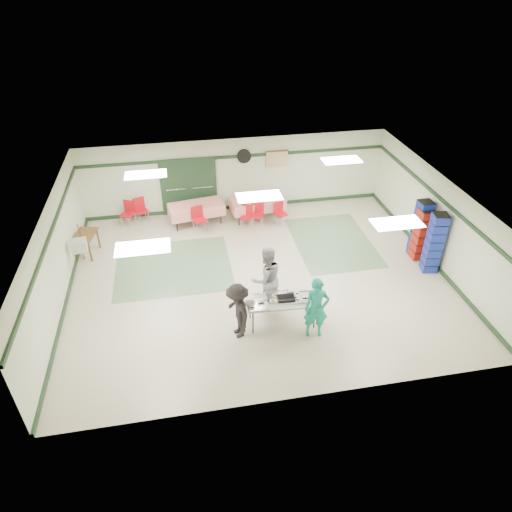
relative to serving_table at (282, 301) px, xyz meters
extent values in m
plane|color=#BCAF97|center=(-0.22, 2.07, -0.72)|extent=(11.00, 11.00, 0.00)
plane|color=silver|center=(-0.22, 2.07, 1.98)|extent=(11.00, 11.00, 0.00)
plane|color=beige|center=(-0.22, 6.57, 0.63)|extent=(11.00, 0.00, 11.00)
plane|color=beige|center=(-0.22, -2.43, 0.63)|extent=(11.00, 0.00, 11.00)
plane|color=beige|center=(-5.72, 2.07, 0.63)|extent=(0.00, 9.00, 9.00)
plane|color=beige|center=(5.28, 2.07, 0.63)|extent=(0.00, 9.00, 9.00)
cube|color=#1C351E|center=(-0.22, 6.54, 1.33)|extent=(11.00, 0.06, 0.10)
cube|color=#1C351E|center=(-0.22, 6.54, -0.66)|extent=(11.00, 0.06, 0.12)
cube|color=#1C351E|center=(-5.69, 2.07, 1.33)|extent=(0.06, 9.00, 0.10)
cube|color=#1C351E|center=(-5.69, 2.07, -0.66)|extent=(0.06, 9.00, 0.12)
cube|color=#1C351E|center=(5.25, 2.07, 1.33)|extent=(0.06, 9.00, 0.10)
cube|color=#1C351E|center=(5.25, 2.07, -0.66)|extent=(0.06, 9.00, 0.12)
cube|color=slate|center=(-2.72, 3.07, -0.71)|extent=(3.50, 3.00, 0.01)
cube|color=slate|center=(2.58, 3.57, -0.71)|extent=(2.50, 3.50, 0.01)
cube|color=#959795|center=(-2.42, 6.51, 0.33)|extent=(0.90, 0.06, 2.10)
cube|color=#959795|center=(-1.47, 6.51, 0.33)|extent=(0.90, 0.06, 2.10)
cube|color=#1C351E|center=(-1.95, 6.49, 0.33)|extent=(2.00, 0.03, 2.15)
cylinder|color=black|center=(0.08, 6.51, 1.33)|extent=(0.50, 0.10, 0.50)
cube|color=tan|center=(1.28, 6.51, 1.13)|extent=(0.80, 0.02, 0.60)
cube|color=#A9A8A4|center=(0.00, 0.00, 0.02)|extent=(1.87, 0.83, 0.04)
cylinder|color=black|center=(-0.81, -0.26, -0.36)|extent=(0.04, 0.04, 0.72)
cylinder|color=black|center=(0.78, -0.33, -0.36)|extent=(0.04, 0.04, 0.72)
cylinder|color=black|center=(-0.78, 0.33, -0.36)|extent=(0.04, 0.04, 0.72)
cylinder|color=black|center=(0.81, 0.26, -0.36)|extent=(0.04, 0.04, 0.72)
cube|color=silver|center=(0.49, 0.00, 0.06)|extent=(0.65, 0.50, 0.02)
cube|color=silver|center=(-0.07, 0.13, 0.06)|extent=(0.63, 0.49, 0.02)
cube|color=silver|center=(-0.63, -0.13, 0.06)|extent=(0.55, 0.43, 0.02)
cube|color=black|center=(0.09, 0.01, 0.08)|extent=(0.46, 0.30, 0.08)
cube|color=white|center=(-0.85, 0.01, 0.15)|extent=(0.23, 0.21, 0.20)
imported|color=#169A84|center=(0.72, -0.56, 0.13)|extent=(0.66, 0.48, 1.69)
imported|color=#96969B|center=(-0.27, 0.75, 0.21)|extent=(1.07, 0.93, 1.85)
imported|color=black|center=(-1.18, -0.23, 0.06)|extent=(0.79, 1.11, 1.55)
cube|color=red|center=(0.43, 5.66, 0.02)|extent=(1.99, 1.05, 0.05)
cube|color=red|center=(0.43, 5.66, -0.17)|extent=(2.00, 1.07, 0.40)
cylinder|color=black|center=(-0.33, 5.25, -0.36)|extent=(0.04, 0.04, 0.72)
cylinder|color=black|center=(1.25, 5.44, -0.36)|extent=(0.04, 0.04, 0.72)
cylinder|color=black|center=(-0.40, 5.88, -0.36)|extent=(0.04, 0.04, 0.72)
cylinder|color=black|center=(1.18, 6.07, -0.36)|extent=(0.04, 0.04, 0.72)
cube|color=red|center=(-1.77, 5.66, 0.02)|extent=(2.01, 1.12, 0.05)
cube|color=red|center=(-1.77, 5.66, -0.17)|extent=(2.01, 1.14, 0.40)
cylinder|color=black|center=(-2.50, 5.22, -0.36)|extent=(0.04, 0.04, 0.72)
cylinder|color=black|center=(-0.94, 5.48, -0.36)|extent=(0.04, 0.04, 0.72)
cylinder|color=black|center=(-2.61, 5.84, -0.36)|extent=(0.04, 0.04, 0.72)
cylinder|color=black|center=(-1.05, 6.10, -0.36)|extent=(0.04, 0.04, 0.72)
cube|color=red|center=(0.29, 5.01, -0.26)|extent=(0.53, 0.53, 0.04)
cube|color=red|center=(0.35, 5.19, -0.03)|extent=(0.41, 0.17, 0.42)
cylinder|color=silver|center=(0.08, 4.90, -0.50)|extent=(0.02, 0.02, 0.44)
cylinder|color=silver|center=(0.39, 4.80, -0.50)|extent=(0.02, 0.02, 0.44)
cylinder|color=silver|center=(0.18, 5.22, -0.50)|extent=(0.02, 0.02, 0.44)
cylinder|color=silver|center=(0.50, 5.11, -0.50)|extent=(0.02, 0.02, 0.44)
cube|color=red|center=(-0.10, 5.01, -0.29)|extent=(0.50, 0.50, 0.04)
cube|color=red|center=(-0.04, 5.17, -0.08)|extent=(0.37, 0.19, 0.38)
cylinder|color=silver|center=(-0.31, 4.93, -0.51)|extent=(0.02, 0.02, 0.40)
cylinder|color=silver|center=(-0.02, 4.81, -0.51)|extent=(0.02, 0.02, 0.40)
cylinder|color=silver|center=(-0.19, 5.21, -0.51)|extent=(0.02, 0.02, 0.40)
cylinder|color=silver|center=(0.10, 5.09, -0.51)|extent=(0.02, 0.02, 0.40)
cube|color=red|center=(1.13, 5.01, -0.29)|extent=(0.51, 0.51, 0.04)
cube|color=red|center=(1.07, 5.17, -0.08)|extent=(0.37, 0.19, 0.39)
cylinder|color=silver|center=(1.05, 4.81, -0.51)|extent=(0.02, 0.02, 0.41)
cylinder|color=silver|center=(1.34, 4.93, -0.51)|extent=(0.02, 0.02, 0.41)
cylinder|color=silver|center=(0.93, 5.09, -0.51)|extent=(0.02, 0.02, 0.41)
cylinder|color=silver|center=(1.22, 5.21, -0.51)|extent=(0.02, 0.02, 0.41)
cube|color=red|center=(-1.72, 5.01, -0.24)|extent=(0.55, 0.55, 0.04)
cube|color=red|center=(-1.78, 5.19, 0.00)|extent=(0.42, 0.18, 0.43)
cylinder|color=silver|center=(-1.82, 4.79, -0.49)|extent=(0.02, 0.02, 0.46)
cylinder|color=silver|center=(-1.49, 4.90, -0.49)|extent=(0.02, 0.02, 0.46)
cylinder|color=silver|center=(-1.94, 5.11, -0.49)|extent=(0.02, 0.02, 0.46)
cylinder|color=silver|center=(-1.61, 5.23, -0.49)|extent=(0.02, 0.02, 0.46)
cube|color=red|center=(-3.69, 6.06, -0.25)|extent=(0.55, 0.55, 0.04)
cube|color=red|center=(-3.76, 6.23, -0.02)|extent=(0.40, 0.20, 0.42)
cylinder|color=silver|center=(-3.78, 5.84, -0.49)|extent=(0.02, 0.02, 0.44)
cylinder|color=silver|center=(-3.47, 5.97, -0.49)|extent=(0.02, 0.02, 0.44)
cylinder|color=silver|center=(-3.91, 6.15, -0.49)|extent=(0.02, 0.02, 0.44)
cylinder|color=silver|center=(-3.60, 6.28, -0.49)|extent=(0.02, 0.02, 0.44)
cube|color=red|center=(-4.16, 5.86, -0.24)|extent=(0.59, 0.59, 0.04)
cube|color=red|center=(-4.07, 6.03, 0.00)|extent=(0.40, 0.24, 0.43)
cylinder|color=silver|center=(-4.39, 5.79, -0.49)|extent=(0.02, 0.02, 0.46)
cylinder|color=silver|center=(-4.09, 5.62, -0.49)|extent=(0.02, 0.02, 0.46)
cylinder|color=silver|center=(-4.23, 6.09, -0.49)|extent=(0.02, 0.02, 0.46)
cylinder|color=silver|center=(-3.92, 5.93, -0.49)|extent=(0.02, 0.02, 0.46)
cube|color=#192B98|center=(4.93, 1.50, 0.25)|extent=(0.50, 0.50, 1.93)
cube|color=#A41E10|center=(4.93, 2.21, 0.14)|extent=(0.44, 0.44, 1.71)
cube|color=#192B98|center=(4.93, 2.36, 0.24)|extent=(0.43, 0.43, 1.90)
cube|color=brown|center=(-5.37, 4.28, 0.00)|extent=(0.81, 1.05, 0.05)
cube|color=brown|center=(-5.69, 3.96, -0.37)|extent=(0.05, 0.05, 0.70)
cube|color=brown|center=(-5.22, 3.85, -0.37)|extent=(0.05, 0.05, 0.70)
cube|color=brown|center=(-5.51, 4.71, -0.37)|extent=(0.05, 0.05, 0.70)
cube|color=brown|center=(-5.04, 4.60, -0.37)|extent=(0.05, 0.05, 0.70)
cube|color=#ACACA8|center=(-5.37, 3.35, 0.20)|extent=(0.47, 0.42, 0.34)
cylinder|color=brown|center=(-5.45, 4.16, -0.08)|extent=(0.06, 0.20, 1.22)
camera|label=1|loc=(-2.28, -8.69, 7.44)|focal=32.00mm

